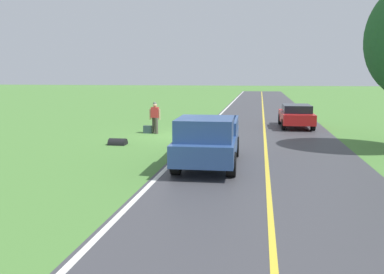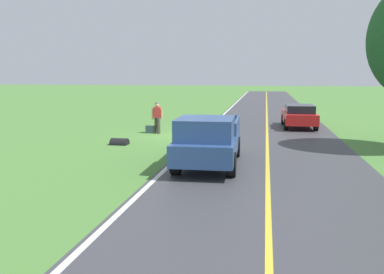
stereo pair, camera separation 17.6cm
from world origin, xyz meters
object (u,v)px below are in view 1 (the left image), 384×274
object	(u,v)px
suitcase_carried	(148,129)
pickup_truck_passing	(208,139)
hitchhiker_walking	(155,116)
sedan_near_oncoming	(296,115)

from	to	relation	value
suitcase_carried	pickup_truck_passing	bearing A→B (deg)	30.38
hitchhiker_walking	suitcase_carried	xyz separation A→B (m)	(0.42, 0.08, -0.77)
hitchhiker_walking	pickup_truck_passing	bearing A→B (deg)	116.96
hitchhiker_walking	sedan_near_oncoming	world-z (taller)	hitchhiker_walking
pickup_truck_passing	hitchhiker_walking	bearing A→B (deg)	-63.04
suitcase_carried	sedan_near_oncoming	bearing A→B (deg)	116.53
hitchhiker_walking	sedan_near_oncoming	size ratio (longest dim) A/B	0.39
hitchhiker_walking	suitcase_carried	world-z (taller)	hitchhiker_walking
hitchhiker_walking	sedan_near_oncoming	xyz separation A→B (m)	(-7.94, -3.96, -0.23)
pickup_truck_passing	sedan_near_oncoming	distance (m)	12.35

